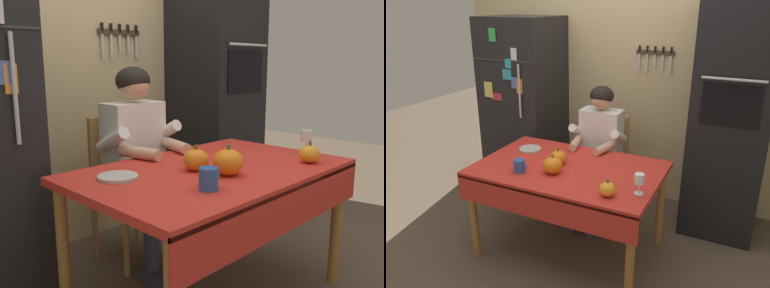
{
  "view_description": "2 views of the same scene",
  "coord_description": "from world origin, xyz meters",
  "views": [
    {
      "loc": [
        -1.51,
        -1.24,
        1.26
      ],
      "look_at": [
        -0.08,
        0.16,
        0.86
      ],
      "focal_mm": 38.03,
      "sensor_mm": 36.0,
      "label": 1
    },
    {
      "loc": [
        1.22,
        -2.26,
        1.92
      ],
      "look_at": [
        -0.0,
        0.27,
        0.87
      ],
      "focal_mm": 35.41,
      "sensor_mm": 36.0,
      "label": 2
    }
  ],
  "objects": [
    {
      "name": "back_wall_assembly",
      "position": [
        0.05,
        1.35,
        1.3
      ],
      "size": [
        3.7,
        0.13,
        2.6
      ],
      "color": "#D1B784",
      "rests_on": "ground"
    },
    {
      "name": "wall_oven",
      "position": [
        1.05,
        1.0,
        1.05
      ],
      "size": [
        0.6,
        0.64,
        2.1
      ],
      "color": "black",
      "rests_on": "ground"
    },
    {
      "name": "dining_table",
      "position": [
        0.0,
        0.08,
        0.66
      ],
      "size": [
        1.4,
        0.9,
        0.74
      ],
      "color": "#9E6B33",
      "rests_on": "ground"
    },
    {
      "name": "chair_behind_person",
      "position": [
        -0.0,
        0.87,
        0.51
      ],
      "size": [
        0.4,
        0.4,
        0.93
      ],
      "color": "tan",
      "rests_on": "ground"
    },
    {
      "name": "seated_person",
      "position": [
        -0.0,
        0.68,
        0.74
      ],
      "size": [
        0.47,
        0.55,
        1.25
      ],
      "color": "#38384C",
      "rests_on": "ground"
    },
    {
      "name": "coffee_mug",
      "position": [
        -0.29,
        -0.14,
        0.79
      ],
      "size": [
        0.11,
        0.09,
        0.1
      ],
      "color": "#2D569E",
      "rests_on": "dining_table"
    },
    {
      "name": "wine_glass",
      "position": [
        0.61,
        -0.09,
        0.84
      ],
      "size": [
        0.06,
        0.06,
        0.14
      ],
      "color": "white",
      "rests_on": "dining_table"
    },
    {
      "name": "pumpkin_large",
      "position": [
        -0.1,
        0.12,
        0.79
      ],
      "size": [
        0.13,
        0.13,
        0.13
      ],
      "color": "orange",
      "rests_on": "dining_table"
    },
    {
      "name": "pumpkin_medium",
      "position": [
        0.44,
        -0.21,
        0.79
      ],
      "size": [
        0.11,
        0.11,
        0.12
      ],
      "color": "orange",
      "rests_on": "dining_table"
    },
    {
      "name": "pumpkin_small",
      "position": [
        -0.05,
        -0.05,
        0.8
      ],
      "size": [
        0.14,
        0.14,
        0.15
      ],
      "color": "orange",
      "rests_on": "dining_table"
    },
    {
      "name": "serving_tray",
      "position": [
        -0.46,
        0.27,
        0.75
      ],
      "size": [
        0.19,
        0.19,
        0.02
      ],
      "primitive_type": "cylinder",
      "color": "#B7B2A8",
      "rests_on": "dining_table"
    }
  ]
}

